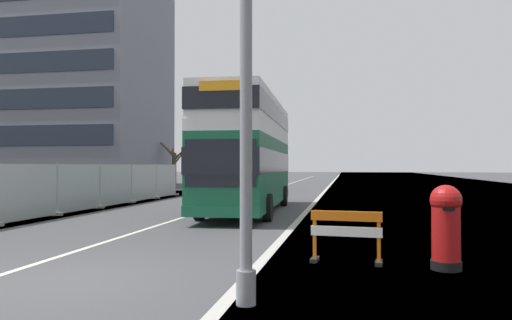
{
  "coord_description": "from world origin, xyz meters",
  "views": [
    {
      "loc": [
        4.83,
        -7.79,
        2.02
      ],
      "look_at": [
        1.82,
        8.11,
        2.2
      ],
      "focal_mm": 34.0,
      "sensor_mm": 36.0,
      "label": 1
    }
  ],
  "objects_px": {
    "red_pillar_postbox": "(446,223)",
    "car_receding_far": "(257,175)",
    "lamppost_foreground": "(246,0)",
    "roadworks_barrier": "(346,232)",
    "car_receding_mid": "(242,176)",
    "double_decker_bus": "(249,152)",
    "car_oncoming_near": "(229,178)"
  },
  "relations": [
    {
      "from": "car_oncoming_near",
      "to": "roadworks_barrier",
      "type": "bearing_deg",
      "value": -70.99
    },
    {
      "from": "lamppost_foreground",
      "to": "red_pillar_postbox",
      "type": "height_order",
      "value": "lamppost_foreground"
    },
    {
      "from": "car_receding_far",
      "to": "double_decker_bus",
      "type": "bearing_deg",
      "value": -80.02
    },
    {
      "from": "red_pillar_postbox",
      "to": "roadworks_barrier",
      "type": "distance_m",
      "value": 1.94
    },
    {
      "from": "red_pillar_postbox",
      "to": "car_receding_mid",
      "type": "height_order",
      "value": "car_receding_mid"
    },
    {
      "from": "lamppost_foreground",
      "to": "car_receding_mid",
      "type": "distance_m",
      "value": 37.49
    },
    {
      "from": "double_decker_bus",
      "to": "roadworks_barrier",
      "type": "bearing_deg",
      "value": -68.16
    },
    {
      "from": "double_decker_bus",
      "to": "red_pillar_postbox",
      "type": "height_order",
      "value": "double_decker_bus"
    },
    {
      "from": "roadworks_barrier",
      "to": "car_receding_far",
      "type": "relative_size",
      "value": 0.33
    },
    {
      "from": "double_decker_bus",
      "to": "car_receding_far",
      "type": "bearing_deg",
      "value": 99.98
    },
    {
      "from": "lamppost_foreground",
      "to": "car_oncoming_near",
      "type": "bearing_deg",
      "value": 104.36
    },
    {
      "from": "lamppost_foreground",
      "to": "roadworks_barrier",
      "type": "bearing_deg",
      "value": 66.86
    },
    {
      "from": "double_decker_bus",
      "to": "car_oncoming_near",
      "type": "xyz_separation_m",
      "value": [
        -4.61,
        15.1,
        -1.54
      ]
    },
    {
      "from": "double_decker_bus",
      "to": "car_receding_mid",
      "type": "distance_m",
      "value": 23.28
    },
    {
      "from": "roadworks_barrier",
      "to": "car_receding_mid",
      "type": "xyz_separation_m",
      "value": [
        -9.47,
        33.14,
        0.36
      ]
    },
    {
      "from": "red_pillar_postbox",
      "to": "car_receding_far",
      "type": "height_order",
      "value": "car_receding_far"
    },
    {
      "from": "lamppost_foreground",
      "to": "car_receding_mid",
      "type": "height_order",
      "value": "lamppost_foreground"
    },
    {
      "from": "car_receding_mid",
      "to": "red_pillar_postbox",
      "type": "bearing_deg",
      "value": -71.21
    },
    {
      "from": "red_pillar_postbox",
      "to": "car_receding_mid",
      "type": "distance_m",
      "value": 35.31
    },
    {
      "from": "roadworks_barrier",
      "to": "car_oncoming_near",
      "type": "distance_m",
      "value": 27.09
    },
    {
      "from": "car_oncoming_near",
      "to": "lamppost_foreground",
      "type": "bearing_deg",
      "value": -75.64
    },
    {
      "from": "roadworks_barrier",
      "to": "car_oncoming_near",
      "type": "relative_size",
      "value": 0.36
    },
    {
      "from": "red_pillar_postbox",
      "to": "car_oncoming_near",
      "type": "xyz_separation_m",
      "value": [
        -10.73,
        25.9,
        0.15
      ]
    },
    {
      "from": "double_decker_bus",
      "to": "car_receding_mid",
      "type": "height_order",
      "value": "double_decker_bus"
    },
    {
      "from": "car_receding_far",
      "to": "car_receding_mid",
      "type": "bearing_deg",
      "value": -91.29
    },
    {
      "from": "lamppost_foreground",
      "to": "car_receding_far",
      "type": "bearing_deg",
      "value": 100.45
    },
    {
      "from": "lamppost_foreground",
      "to": "red_pillar_postbox",
      "type": "distance_m",
      "value": 5.71
    },
    {
      "from": "car_oncoming_near",
      "to": "car_receding_mid",
      "type": "distance_m",
      "value": 7.55
    },
    {
      "from": "red_pillar_postbox",
      "to": "car_receding_mid",
      "type": "relative_size",
      "value": 0.42
    },
    {
      "from": "roadworks_barrier",
      "to": "car_receding_far",
      "type": "bearing_deg",
      "value": 103.26
    },
    {
      "from": "roadworks_barrier",
      "to": "lamppost_foreground",
      "type": "bearing_deg",
      "value": -113.14
    },
    {
      "from": "double_decker_bus",
      "to": "car_receding_far",
      "type": "distance_m",
      "value": 29.55
    }
  ]
}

